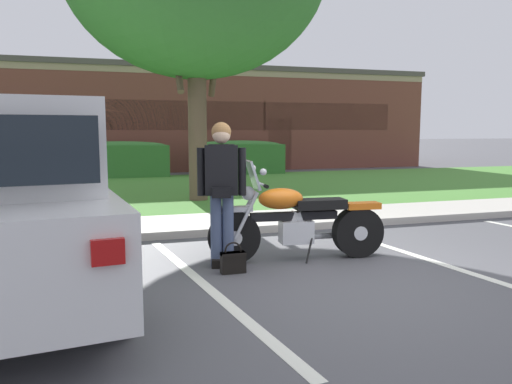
{
  "coord_description": "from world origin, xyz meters",
  "views": [
    {
      "loc": [
        -2.53,
        -4.73,
        1.62
      ],
      "look_at": [
        -0.69,
        1.12,
        0.85
      ],
      "focal_mm": 35.02,
      "sensor_mm": 36.0,
      "label": 1
    }
  ],
  "objects_px": {
    "rider_person": "(222,183)",
    "brick_building": "(156,120)",
    "hedge_center_right": "(238,157)",
    "handbag": "(233,260)",
    "motorcycle": "(304,221)",
    "hedge_center_left": "(119,159)"
  },
  "relations": [
    {
      "from": "hedge_center_left",
      "to": "handbag",
      "type": "bearing_deg",
      "value": -86.12
    },
    {
      "from": "hedge_center_left",
      "to": "hedge_center_right",
      "type": "bearing_deg",
      "value": 0.0
    },
    {
      "from": "handbag",
      "to": "hedge_center_left",
      "type": "relative_size",
      "value": 0.11
    },
    {
      "from": "rider_person",
      "to": "brick_building",
      "type": "height_order",
      "value": "brick_building"
    },
    {
      "from": "hedge_center_right",
      "to": "brick_building",
      "type": "distance_m",
      "value": 7.38
    },
    {
      "from": "handbag",
      "to": "brick_building",
      "type": "xyz_separation_m",
      "value": [
        1.19,
        18.7,
        1.91
      ]
    },
    {
      "from": "handbag",
      "to": "brick_building",
      "type": "distance_m",
      "value": 18.83
    },
    {
      "from": "motorcycle",
      "to": "brick_building",
      "type": "distance_m",
      "value": 18.45
    },
    {
      "from": "rider_person",
      "to": "hedge_center_left",
      "type": "bearing_deg",
      "value": 93.76
    },
    {
      "from": "hedge_center_right",
      "to": "rider_person",
      "type": "bearing_deg",
      "value": -106.25
    },
    {
      "from": "hedge_center_left",
      "to": "hedge_center_right",
      "type": "xyz_separation_m",
      "value": [
        4.09,
        0.0,
        0.0
      ]
    },
    {
      "from": "motorcycle",
      "to": "rider_person",
      "type": "relative_size",
      "value": 1.32
    },
    {
      "from": "hedge_center_right",
      "to": "brick_building",
      "type": "relative_size",
      "value": 0.15
    },
    {
      "from": "handbag",
      "to": "hedge_center_right",
      "type": "height_order",
      "value": "hedge_center_right"
    },
    {
      "from": "motorcycle",
      "to": "handbag",
      "type": "xyz_separation_m",
      "value": [
        -1.0,
        -0.31,
        -0.34
      ]
    },
    {
      "from": "motorcycle",
      "to": "hedge_center_left",
      "type": "bearing_deg",
      "value": 98.9
    },
    {
      "from": "hedge_center_left",
      "to": "brick_building",
      "type": "relative_size",
      "value": 0.15
    },
    {
      "from": "rider_person",
      "to": "brick_building",
      "type": "bearing_deg",
      "value": 86.15
    },
    {
      "from": "hedge_center_right",
      "to": "brick_building",
      "type": "xyz_separation_m",
      "value": [
        -2.1,
        6.93,
        1.41
      ]
    },
    {
      "from": "handbag",
      "to": "hedge_center_right",
      "type": "distance_m",
      "value": 12.23
    },
    {
      "from": "rider_person",
      "to": "handbag",
      "type": "relative_size",
      "value": 4.74
    },
    {
      "from": "hedge_center_left",
      "to": "brick_building",
      "type": "xyz_separation_m",
      "value": [
        1.99,
        6.93,
        1.41
      ]
    }
  ]
}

